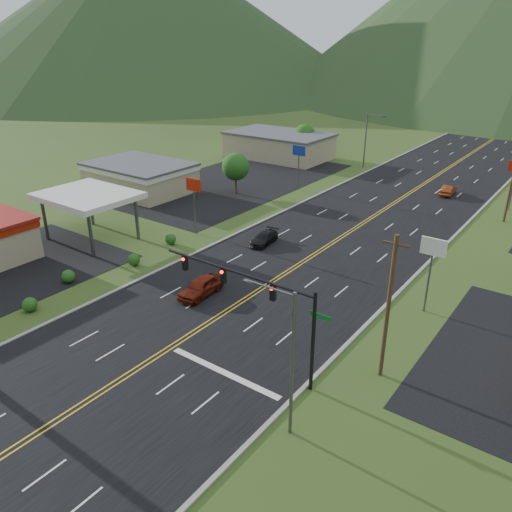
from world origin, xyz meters
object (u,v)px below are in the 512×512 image
Objects in this scene: streetlight_east at (287,354)px; streetlight_west at (368,137)px; car_red_near at (201,287)px; car_dark_mid at (264,239)px; traffic_signal at (260,298)px; car_red_far at (448,190)px; gas_canopy at (88,197)px.

streetlight_east is 64.21m from streetlight_west.
streetlight_west is (-22.86, 60.00, 0.00)m from streetlight_east.
car_red_near is (-14.73, 9.29, -4.37)m from streetlight_east.
car_dark_mid is (-2.35, 12.75, -0.20)m from car_red_near.
traffic_signal is at bearing -62.63° from car_dark_mid.
car_red_far is at bearing 63.58° from car_dark_mid.
streetlight_east reaches higher than gas_canopy.
car_red_far is (16.33, -7.87, -4.50)m from streetlight_west.
traffic_signal reaches higher than car_red_far.
gas_canopy is 19.45m from car_dark_mid.
car_red_near is 1.15× the size of car_red_far.
gas_canopy is at bearing -102.13° from streetlight_west.
car_red_near is (18.45, -2.71, -4.06)m from gas_canopy.
streetlight_west is 18.68m from car_red_far.
car_red_far is at bearing 56.41° from gas_canopy.
traffic_signal reaches higher than car_red_near.
traffic_signal is 12.21m from car_red_near.
traffic_signal reaches higher than gas_canopy.
streetlight_east is 35.28m from gas_canopy.
car_red_near is at bearing 76.05° from car_red_far.
car_dark_mid is (-17.08, 22.04, -4.57)m from streetlight_east.
car_dark_mid is at bearing 127.77° from streetlight_east.
streetlight_east is at bearing -34.39° from car_red_near.
streetlight_west is at bearing 77.87° from gas_canopy.
car_red_near is (8.13, -50.71, -4.37)m from streetlight_west.
car_red_near is 12.97m from car_dark_mid.
car_dark_mid is at bearing 31.96° from gas_canopy.
traffic_signal is at bearing 139.61° from streetlight_east.
streetlight_west reaches higher than car_red_far.
gas_canopy is 2.36× the size of car_dark_mid.
traffic_signal is 3.09× the size of car_dark_mid.
streetlight_east reaches higher than traffic_signal.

